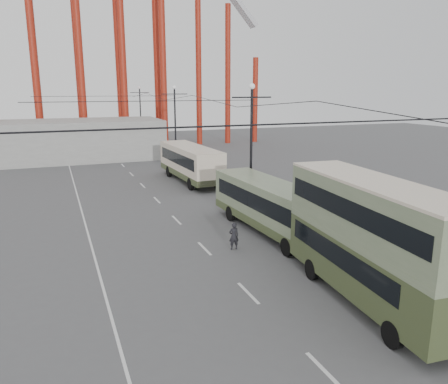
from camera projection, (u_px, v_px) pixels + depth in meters
name	position (u px, v px, depth m)	size (l,w,h in m)	color
ground	(317.00, 334.00, 16.30)	(160.00, 160.00, 0.00)	#515153
road_markings	(165.00, 207.00, 33.82)	(12.52, 120.00, 0.01)	silver
lamp_post_mid	(251.00, 145.00, 33.51)	(3.20, 0.44, 9.32)	black
lamp_post_far	(175.00, 124.00, 53.42)	(3.20, 0.44, 9.32)	black
lamp_post_distant	(141.00, 115.00, 73.34)	(3.20, 0.44, 9.32)	black
fairground_shed	(74.00, 140.00, 56.12)	(22.00, 10.00, 5.00)	gray
double_decker_bus	(371.00, 236.00, 18.04)	(3.30, 10.11, 5.34)	#3E4826
single_decker_green	(271.00, 205.00, 27.35)	(3.20, 11.48, 3.21)	#677757
single_decker_cream	(190.00, 162.00, 42.67)	(3.30, 11.26, 3.47)	beige
pedestrian	(234.00, 236.00, 24.72)	(0.57, 0.38, 1.57)	black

